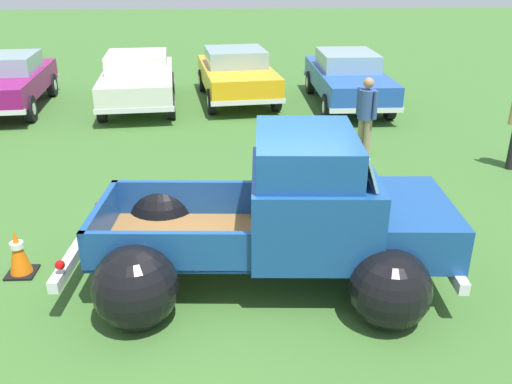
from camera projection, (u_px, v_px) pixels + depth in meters
The scene contains 8 objects.
ground_plane at pixel (258, 276), 6.91m from camera, with size 80.00×80.00×0.00m, color #3D6B2D.
vintage_pickup_truck at pixel (290, 224), 6.61m from camera, with size 4.71×2.95×1.96m.
show_car_0 at pixel (6, 80), 14.31m from camera, with size 2.36×4.54×1.43m.
show_car_1 at pixel (138, 78), 14.56m from camera, with size 2.32×4.49×1.43m.
show_car_2 at pixel (236, 73), 15.21m from camera, with size 2.45×4.42×1.43m.
show_car_3 at pixel (347, 77), 14.72m from camera, with size 1.83×4.64×1.43m.
spectator_0 at pixel (366, 112), 10.78m from camera, with size 0.47×0.49×1.62m.
lane_cone_0 at pixel (18, 253), 6.85m from camera, with size 0.36×0.36×0.63m.
Camera 1 is at (-0.29, -5.90, 3.76)m, focal length 37.70 mm.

